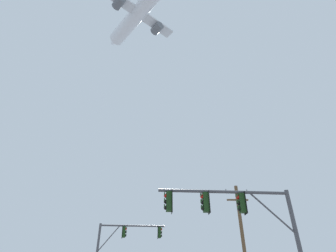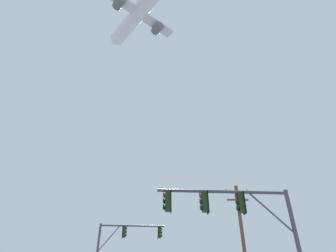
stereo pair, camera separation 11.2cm
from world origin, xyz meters
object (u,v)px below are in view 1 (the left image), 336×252
object	(u,v)px
utility_pole	(243,239)
airplane	(138,14)
signal_pole_near	(239,216)
signal_pole_far	(121,244)

from	to	relation	value
utility_pole	airplane	size ratio (longest dim) A/B	0.46
airplane	signal_pole_near	bearing A→B (deg)	-69.50
utility_pole	airplane	bearing A→B (deg)	128.20
utility_pole	signal_pole_far	bearing A→B (deg)	165.98
signal_pole_near	utility_pole	world-z (taller)	utility_pole
signal_pole_near	airplane	bearing A→B (deg)	110.50
signal_pole_near	signal_pole_far	xyz separation A→B (m)	(-7.03, 12.11, 0.35)
signal_pole_far	airplane	bearing A→B (deg)	100.34
signal_pole_far	signal_pole_near	bearing A→B (deg)	-59.86
signal_pole_near	utility_pole	size ratio (longest dim) A/B	0.70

